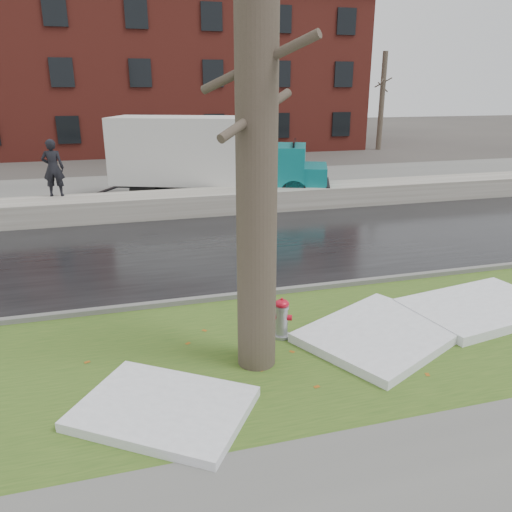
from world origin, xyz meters
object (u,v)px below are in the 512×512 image
object	(u,v)px
fire_hydrant	(282,316)
worker	(53,168)
box_truck	(205,157)
tree	(257,120)

from	to	relation	value
fire_hydrant	worker	bearing A→B (deg)	137.79
box_truck	worker	xyz separation A→B (m)	(-5.30, -1.49, 0.02)
box_truck	worker	distance (m)	5.50
tree	box_truck	world-z (taller)	tree
box_truck	fire_hydrant	bearing A→B (deg)	-71.94
box_truck	worker	bearing A→B (deg)	-142.37
fire_hydrant	worker	size ratio (longest dim) A/B	0.40
fire_hydrant	worker	world-z (taller)	worker
fire_hydrant	tree	size ratio (longest dim) A/B	0.10
fire_hydrant	box_truck	distance (m)	11.77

